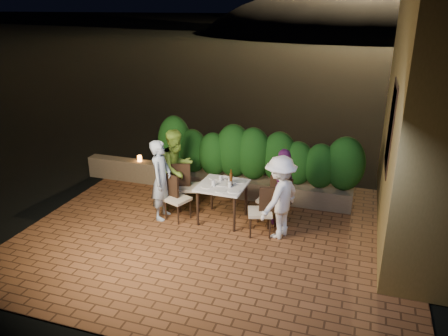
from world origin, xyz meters
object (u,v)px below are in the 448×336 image
at_px(chair_left_front, 178,198).
at_px(beer_bottle, 231,178).
at_px(dining_table, 222,202).
at_px(diner_purple, 284,187).
at_px(chair_right_front, 260,211).
at_px(diner_green, 177,168).
at_px(chair_right_back, 271,198).
at_px(chair_left_back, 190,186).
at_px(parapet_lamp, 140,159).
at_px(diner_blue, 161,180).
at_px(bowl, 225,178).
at_px(diner_white, 280,197).

bearing_deg(chair_left_front, beer_bottle, 34.79).
height_order(dining_table, diner_purple, diner_purple).
relative_size(dining_table, chair_right_front, 0.96).
relative_size(beer_bottle, diner_green, 0.19).
bearing_deg(chair_left_front, chair_right_back, 36.63).
bearing_deg(chair_left_back, chair_left_front, -111.92).
bearing_deg(parapet_lamp, diner_blue, -49.39).
height_order(dining_table, beer_bottle, beer_bottle).
bearing_deg(beer_bottle, dining_table, -175.64).
height_order(dining_table, chair_left_front, chair_left_front).
distance_m(dining_table, chair_right_back, 0.94).
xyz_separation_m(bowl, diner_green, (-1.06, 0.07, 0.05)).
bearing_deg(diner_green, bowl, -67.32).
xyz_separation_m(bowl, diner_blue, (-1.11, -0.53, 0.02)).
bearing_deg(chair_left_front, diner_white, 19.66).
bearing_deg(diner_blue, parapet_lamp, 35.82).
distance_m(dining_table, diner_blue, 1.26).
bearing_deg(chair_right_back, diner_green, 8.09).
xyz_separation_m(beer_bottle, chair_left_front, (-1.00, -0.25, -0.46)).
bearing_deg(chair_left_front, diner_green, 135.37).
height_order(chair_left_back, diner_blue, diner_blue).
distance_m(diner_blue, diner_green, 0.61).
height_order(bowl, diner_green, diner_green).
bearing_deg(dining_table, diner_white, -13.43).
bearing_deg(diner_purple, diner_green, -86.05).
bearing_deg(diner_purple, chair_right_back, -79.53).
distance_m(chair_right_back, diner_green, 2.03).
distance_m(chair_left_front, chair_right_front, 1.66).
distance_m(chair_left_back, diner_white, 2.07).
relative_size(chair_left_back, parapet_lamp, 6.95).
distance_m(chair_right_front, parapet_lamp, 3.67).
bearing_deg(dining_table, chair_right_front, -20.63).
distance_m(chair_right_back, diner_blue, 2.14).
xyz_separation_m(diner_green, diner_purple, (2.23, -0.08, -0.07)).
xyz_separation_m(dining_table, chair_right_front, (0.82, -0.31, 0.09)).
xyz_separation_m(bowl, diner_white, (1.21, -0.56, -0.00)).
bearing_deg(dining_table, parapet_lamp, 152.58).
height_order(chair_left_front, chair_right_back, chair_right_back).
xyz_separation_m(bowl, chair_right_front, (0.87, -0.59, -0.31)).
bearing_deg(diner_green, chair_right_back, -66.16).
distance_m(chair_left_back, chair_right_front, 1.74).
bearing_deg(diner_white, dining_table, -81.75).
relative_size(chair_left_front, diner_blue, 0.56).
bearing_deg(chair_left_back, parapet_lamp, 130.92).
height_order(beer_bottle, chair_left_back, beer_bottle).
relative_size(chair_left_front, diner_purple, 0.59).
bearing_deg(parapet_lamp, dining_table, -27.42).
bearing_deg(diner_blue, dining_table, -82.46).
bearing_deg(diner_green, dining_table, -80.96).
bearing_deg(beer_bottle, diner_white, -16.26).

